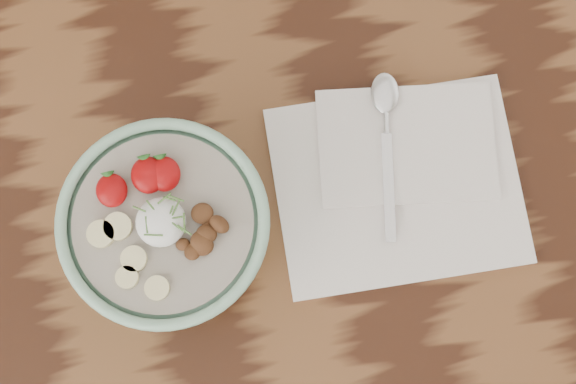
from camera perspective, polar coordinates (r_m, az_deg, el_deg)
name	(u,v)px	position (r cm, az deg, el deg)	size (l,w,h in cm)	color
table	(201,279)	(97.18, -6.21, -6.15)	(160.00, 90.00, 75.00)	#32180C
breakfast_bowl	(169,228)	(81.73, -8.47, -2.55)	(20.66, 20.66, 13.40)	#8FC0A2
napkin	(399,177)	(88.94, 7.91, 1.06)	(28.10, 24.04, 1.64)	white
spoon	(386,116)	(88.94, 6.97, 5.36)	(6.09, 18.89, 0.99)	silver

